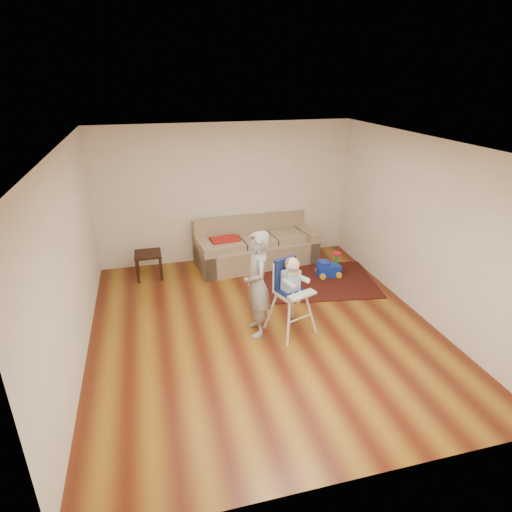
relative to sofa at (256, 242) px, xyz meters
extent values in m
plane|color=#541F0F|center=(-0.50, -2.30, -0.45)|extent=(5.50, 5.50, 0.00)
cube|color=silver|center=(-0.50, 0.45, 0.90)|extent=(5.00, 0.04, 2.70)
cube|color=silver|center=(-3.00, -2.30, 0.90)|extent=(0.04, 5.50, 2.70)
cube|color=silver|center=(2.00, -2.30, 0.90)|extent=(0.04, 5.50, 2.70)
cube|color=white|center=(-0.50, -2.30, 2.25)|extent=(5.00, 5.50, 0.04)
cube|color=red|center=(-0.64, -0.05, 0.14)|extent=(0.57, 0.40, 0.04)
cube|color=black|center=(0.88, -1.07, -0.44)|extent=(2.25, 1.82, 0.02)
sphere|color=#1434C8|center=(0.37, -1.41, -0.36)|extent=(0.15, 0.15, 0.15)
cylinder|color=#1434C8|center=(-0.20, -2.60, 0.60)|extent=(0.05, 0.12, 0.01)
imported|color=gray|center=(-0.62, -2.40, 0.33)|extent=(0.41, 0.59, 1.57)
camera|label=1|loc=(-1.99, -7.59, 3.07)|focal=30.00mm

